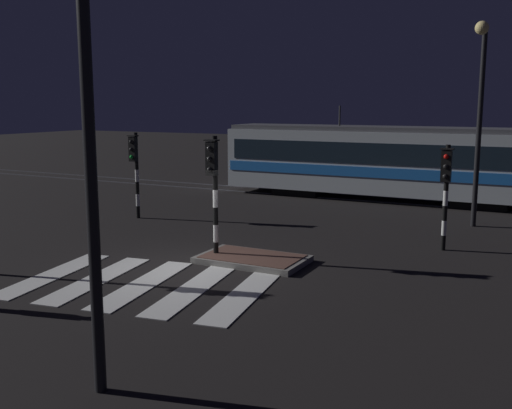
% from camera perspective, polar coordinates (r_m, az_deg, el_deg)
% --- Properties ---
extents(ground_plane, '(120.00, 120.00, 0.00)m').
position_cam_1_polar(ground_plane, '(15.83, -7.07, -6.02)').
color(ground_plane, black).
extents(rail_near, '(80.00, 0.12, 0.03)m').
position_cam_1_polar(rail_near, '(27.00, 8.06, 0.53)').
color(rail_near, '#59595E').
rests_on(rail_near, ground).
extents(rail_far, '(80.00, 0.12, 0.03)m').
position_cam_1_polar(rail_far, '(28.35, 9.01, 0.94)').
color(rail_far, '#59595E').
rests_on(rail_far, ground).
extents(crosswalk_zebra, '(6.34, 4.89, 0.02)m').
position_cam_1_polar(crosswalk_zebra, '(14.55, -10.71, -7.49)').
color(crosswalk_zebra, silver).
rests_on(crosswalk_zebra, ground).
extents(traffic_island, '(2.87, 1.74, 0.18)m').
position_cam_1_polar(traffic_island, '(16.21, -0.34, -5.25)').
color(traffic_island, slate).
rests_on(traffic_island, ground).
extents(traffic_light_corner_far_right, '(0.36, 0.42, 3.09)m').
position_cam_1_polar(traffic_light_corner_far_right, '(17.94, 17.71, 2.10)').
color(traffic_light_corner_far_right, black).
rests_on(traffic_light_corner_far_right, ground).
extents(traffic_light_median_centre, '(0.36, 0.42, 3.40)m').
position_cam_1_polar(traffic_light_median_centre, '(16.08, -4.09, 2.44)').
color(traffic_light_median_centre, black).
rests_on(traffic_light_median_centre, ground).
extents(traffic_light_corner_far_left, '(0.36, 0.42, 3.20)m').
position_cam_1_polar(traffic_light_corner_far_left, '(22.46, -11.51, 3.98)').
color(traffic_light_corner_far_left, black).
rests_on(traffic_light_corner_far_left, ground).
extents(street_lamp_trackside_right, '(0.44, 1.21, 6.85)m').
position_cam_1_polar(street_lamp_trackside_right, '(21.58, 20.63, 9.36)').
color(street_lamp_trackside_right, black).
rests_on(street_lamp_trackside_right, ground).
extents(street_lamp_near_kerb, '(0.44, 1.21, 7.84)m').
position_cam_1_polar(street_lamp_near_kerb, '(8.52, -17.11, 13.65)').
color(street_lamp_near_kerb, black).
rests_on(street_lamp_near_kerb, ground).
extents(tram, '(14.81, 2.58, 4.15)m').
position_cam_1_polar(tram, '(26.94, 12.34, 4.09)').
color(tram, '#B2BCC1').
rests_on(tram, ground).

